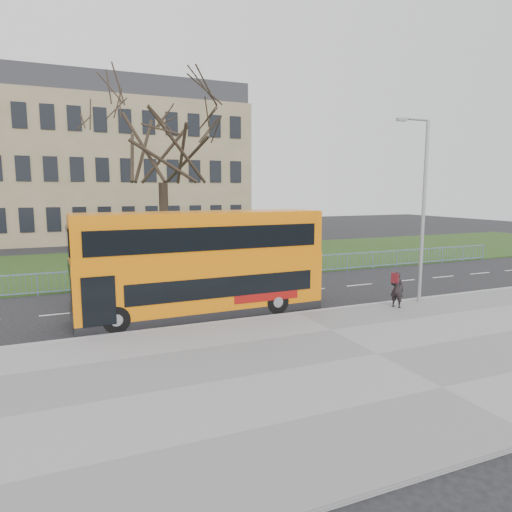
{
  "coord_description": "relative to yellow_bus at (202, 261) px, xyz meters",
  "views": [
    {
      "loc": [
        -8.71,
        -17.67,
        5.11
      ],
      "look_at": [
        -0.76,
        1.0,
        2.18
      ],
      "focal_mm": 32.0,
      "sensor_mm": 36.0,
      "label": 1
    }
  ],
  "objects": [
    {
      "name": "ground",
      "position": [
        3.56,
        -0.09,
        -2.25
      ],
      "size": [
        120.0,
        120.0,
        0.0
      ],
      "primitive_type": "plane",
      "color": "black",
      "rests_on": "ground"
    },
    {
      "name": "pavement",
      "position": [
        3.56,
        -6.84,
        -2.19
      ],
      "size": [
        80.0,
        10.5,
        0.12
      ],
      "primitive_type": "cube",
      "color": "slate",
      "rests_on": "ground"
    },
    {
      "name": "kerb",
      "position": [
        3.56,
        -1.64,
        -2.18
      ],
      "size": [
        80.0,
        0.2,
        0.14
      ],
      "primitive_type": "cube",
      "color": "gray",
      "rests_on": "ground"
    },
    {
      "name": "grass_verge",
      "position": [
        3.56,
        14.21,
        -2.21
      ],
      "size": [
        80.0,
        15.4,
        0.08
      ],
      "primitive_type": "cube",
      "color": "#1E3714",
      "rests_on": "ground"
    },
    {
      "name": "guard_railing",
      "position": [
        3.56,
        6.51,
        -1.7
      ],
      "size": [
        40.0,
        0.12,
        1.1
      ],
      "primitive_type": null,
      "color": "#6B87BE",
      "rests_on": "ground"
    },
    {
      "name": "bare_tree",
      "position": [
        0.56,
        9.91,
        4.36
      ],
      "size": [
        9.15,
        9.15,
        13.07
      ],
      "primitive_type": null,
      "color": "black",
      "rests_on": "grass_verge"
    },
    {
      "name": "civic_building",
      "position": [
        -1.44,
        34.91,
        4.75
      ],
      "size": [
        30.0,
        15.0,
        14.0
      ],
      "primitive_type": "cube",
      "color": "#7C6E4E",
      "rests_on": "ground"
    },
    {
      "name": "yellow_bus",
      "position": [
        0.0,
        0.0,
        0.0
      ],
      "size": [
        10.06,
        2.6,
        4.2
      ],
      "rotation": [
        0.0,
        0.0,
        0.02
      ],
      "color": "orange",
      "rests_on": "ground"
    },
    {
      "name": "pedestrian",
      "position": [
        7.89,
        -2.55,
        -1.35
      ],
      "size": [
        0.61,
        0.68,
        1.56
      ],
      "primitive_type": "imported",
      "rotation": [
        0.0,
        0.0,
        2.1
      ],
      "color": "black",
      "rests_on": "pavement"
    },
    {
      "name": "street_lamp",
      "position": [
        9.46,
        -2.08,
        2.26
      ],
      "size": [
        1.7,
        0.22,
        8.01
      ],
      "rotation": [
        0.0,
        0.0,
        -0.03
      ],
      "color": "gray",
      "rests_on": "pavement"
    }
  ]
}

